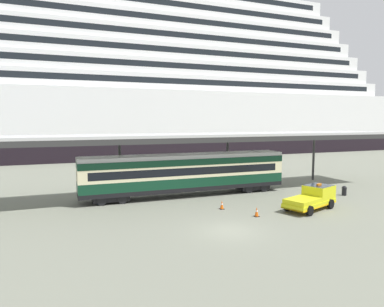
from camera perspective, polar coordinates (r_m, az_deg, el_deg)
ground_plane at (r=23.88m, az=6.32°, el=-12.56°), size 400.00×400.00×0.00m
cruise_ship at (r=77.15m, az=-13.90°, el=11.11°), size 137.42×25.98×43.87m
platform_canopy at (r=33.87m, az=-1.23°, el=2.85°), size 47.61×5.50×6.05m
train_carriage at (r=33.84m, az=-0.99°, el=-3.16°), size 20.32×2.81×4.11m
service_truck at (r=30.84m, az=19.31°, el=-6.80°), size 5.58×3.70×2.02m
traffic_cone_near at (r=27.43m, az=10.62°, el=-9.43°), size 0.36×0.36×0.76m
traffic_cone_mid at (r=29.23m, az=4.95°, el=-8.42°), size 0.36×0.36×0.75m
quay_bollard at (r=37.43m, az=23.81°, el=-5.57°), size 0.48×0.48×0.96m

